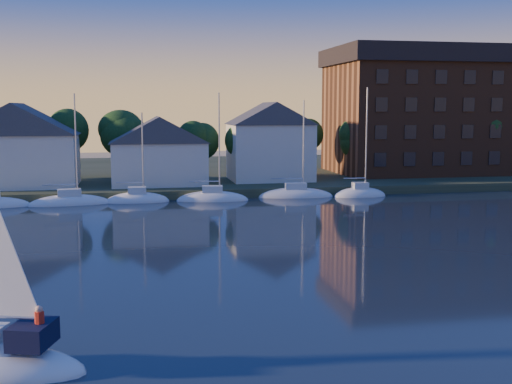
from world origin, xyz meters
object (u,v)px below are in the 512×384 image
object	(u,v)px
clubhouse_west	(19,144)
condo_block	(440,110)
clubhouse_east	(270,140)
clubhouse_centre	(159,150)

from	to	relation	value
clubhouse_west	condo_block	world-z (taller)	condo_block
clubhouse_east	clubhouse_west	bearing A→B (deg)	-178.09
clubhouse_centre	condo_block	bearing A→B (deg)	11.24
clubhouse_centre	condo_block	xyz separation A→B (m)	(40.00, 7.95, 4.66)
condo_block	clubhouse_east	bearing A→B (deg)	-167.11
clubhouse_centre	clubhouse_east	world-z (taller)	clubhouse_east
clubhouse_centre	clubhouse_east	bearing A→B (deg)	8.13
clubhouse_east	condo_block	xyz separation A→B (m)	(26.00, 5.95, 3.79)
clubhouse_west	clubhouse_centre	size ratio (longest dim) A/B	1.18
clubhouse_west	condo_block	bearing A→B (deg)	7.07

